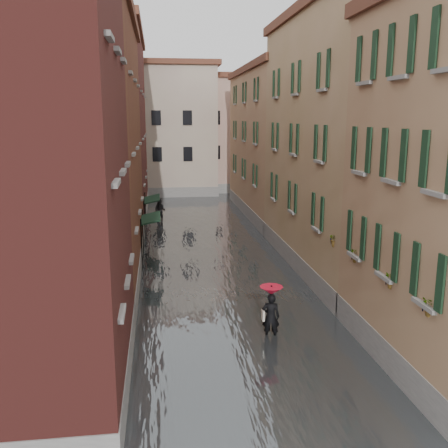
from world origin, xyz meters
TOP-DOWN VIEW (x-y plane):
  - ground at (0.00, 0.00)m, footprint 120.00×120.00m
  - floodwater at (0.00, 13.00)m, footprint 10.00×60.00m
  - building_left_near at (-7.00, -2.00)m, footprint 6.00×8.00m
  - building_left_mid at (-7.00, 9.00)m, footprint 6.00×14.00m
  - building_left_far at (-7.00, 24.00)m, footprint 6.00×16.00m
  - building_right_mid at (7.00, 9.00)m, footprint 6.00×14.00m
  - building_right_far at (7.00, 24.00)m, footprint 6.00×16.00m
  - building_end_cream at (-3.00, 38.00)m, footprint 12.00×9.00m
  - building_end_pink at (6.00, 40.00)m, footprint 10.00×9.00m
  - awning_near at (-3.49, 11.52)m, footprint 1.09×2.79m
  - awning_far at (-3.49, 18.21)m, footprint 1.09×2.95m
  - window_planters at (4.12, -0.87)m, footprint 0.59×8.12m
  - pedestrian_main at (0.99, 0.72)m, footprint 0.87×0.87m
  - pedestrian_far at (-2.90, 22.52)m, footprint 1.08×0.95m

SIDE VIEW (x-z plane):
  - ground at x=0.00m, z-range 0.00..0.00m
  - floodwater at x=0.00m, z-range 0.00..0.20m
  - pedestrian_far at x=-2.90m, z-range 0.00..1.85m
  - pedestrian_main at x=0.99m, z-range 0.17..2.23m
  - awning_near at x=-3.49m, z-range 1.06..3.86m
  - awning_far at x=-3.49m, z-range 1.07..3.87m
  - window_planters at x=4.12m, z-range 3.09..3.93m
  - building_right_far at x=7.00m, z-range 0.00..11.50m
  - building_end_pink at x=6.00m, z-range 0.00..12.00m
  - building_left_mid at x=-7.00m, z-range 0.00..12.50m
  - building_left_near at x=-7.00m, z-range 0.00..13.00m
  - building_right_mid at x=7.00m, z-range 0.00..13.00m
  - building_end_cream at x=-3.00m, z-range 0.00..13.00m
  - building_left_far at x=-7.00m, z-range 0.00..14.00m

